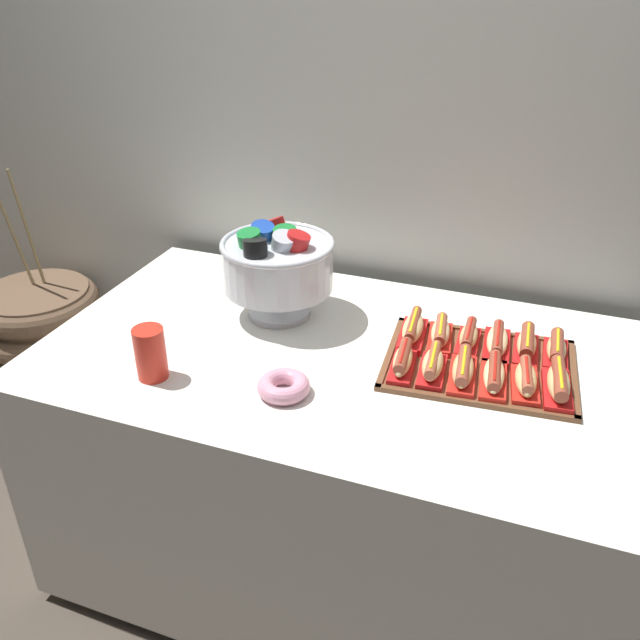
% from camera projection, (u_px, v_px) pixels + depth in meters
% --- Properties ---
extents(ground_plane, '(10.00, 10.00, 0.00)m').
position_uv_depth(ground_plane, '(336.00, 557.00, 2.18)').
color(ground_plane, '#4C4238').
extents(back_wall, '(6.00, 0.10, 2.60)m').
position_uv_depth(back_wall, '(404.00, 113.00, 2.02)').
color(back_wall, beige).
rests_on(back_wall, ground_plane).
extents(buffet_table, '(1.59, 0.93, 0.79)m').
position_uv_depth(buffet_table, '(338.00, 459.00, 1.98)').
color(buffet_table, white).
rests_on(buffet_table, ground_plane).
extents(floor_vase, '(0.55, 0.55, 1.16)m').
position_uv_depth(floor_vase, '(51.00, 362.00, 2.65)').
color(floor_vase, brown).
rests_on(floor_vase, ground_plane).
extents(serving_tray, '(0.51, 0.40, 0.01)m').
position_uv_depth(serving_tray, '(479.00, 365.00, 1.73)').
color(serving_tray, brown).
rests_on(serving_tray, buffet_table).
extents(hot_dog_0, '(0.07, 0.17, 0.06)m').
position_uv_depth(hot_dog_0, '(403.00, 361.00, 1.69)').
color(hot_dog_0, red).
rests_on(hot_dog_0, serving_tray).
extents(hot_dog_1, '(0.08, 0.16, 0.06)m').
position_uv_depth(hot_dog_1, '(432.00, 365.00, 1.67)').
color(hot_dog_1, red).
rests_on(hot_dog_1, serving_tray).
extents(hot_dog_2, '(0.08, 0.18, 0.06)m').
position_uv_depth(hot_dog_2, '(463.00, 370.00, 1.65)').
color(hot_dog_2, red).
rests_on(hot_dog_2, serving_tray).
extents(hot_dog_3, '(0.08, 0.18, 0.06)m').
position_uv_depth(hot_dog_3, '(494.00, 376.00, 1.64)').
color(hot_dog_3, red).
rests_on(hot_dog_3, serving_tray).
extents(hot_dog_4, '(0.08, 0.17, 0.06)m').
position_uv_depth(hot_dog_4, '(526.00, 380.00, 1.62)').
color(hot_dog_4, red).
rests_on(hot_dog_4, serving_tray).
extents(hot_dog_5, '(0.08, 0.18, 0.06)m').
position_uv_depth(hot_dog_5, '(558.00, 384.00, 1.60)').
color(hot_dog_5, red).
rests_on(hot_dog_5, serving_tray).
extents(hot_dog_6, '(0.08, 0.18, 0.06)m').
position_uv_depth(hot_dog_6, '(413.00, 329.00, 1.83)').
color(hot_dog_6, red).
rests_on(hot_dog_6, serving_tray).
extents(hot_dog_7, '(0.08, 0.17, 0.06)m').
position_uv_depth(hot_dog_7, '(440.00, 334.00, 1.81)').
color(hot_dog_7, red).
rests_on(hot_dog_7, serving_tray).
extents(hot_dog_8, '(0.06, 0.15, 0.06)m').
position_uv_depth(hot_dog_8, '(468.00, 338.00, 1.79)').
color(hot_dog_8, red).
rests_on(hot_dog_8, serving_tray).
extents(hot_dog_9, '(0.08, 0.19, 0.06)m').
position_uv_depth(hot_dog_9, '(497.00, 342.00, 1.77)').
color(hot_dog_9, '#B21414').
rests_on(hot_dog_9, serving_tray).
extents(hot_dog_10, '(0.07, 0.16, 0.06)m').
position_uv_depth(hot_dog_10, '(527.00, 345.00, 1.75)').
color(hot_dog_10, red).
rests_on(hot_dog_10, serving_tray).
extents(hot_dog_11, '(0.07, 0.15, 0.06)m').
position_uv_depth(hot_dog_11, '(556.00, 350.00, 1.74)').
color(hot_dog_11, red).
rests_on(hot_dog_11, serving_tray).
extents(punch_bowl, '(0.32, 0.32, 0.28)m').
position_uv_depth(punch_bowl, '(277.00, 263.00, 1.89)').
color(punch_bowl, silver).
rests_on(punch_bowl, buffet_table).
extents(cup_stack, '(0.08, 0.08, 0.14)m').
position_uv_depth(cup_stack, '(150.00, 353.00, 1.66)').
color(cup_stack, red).
rests_on(cup_stack, buffet_table).
extents(donut, '(0.13, 0.13, 0.04)m').
position_uv_depth(donut, '(284.00, 386.00, 1.62)').
color(donut, pink).
rests_on(donut, buffet_table).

